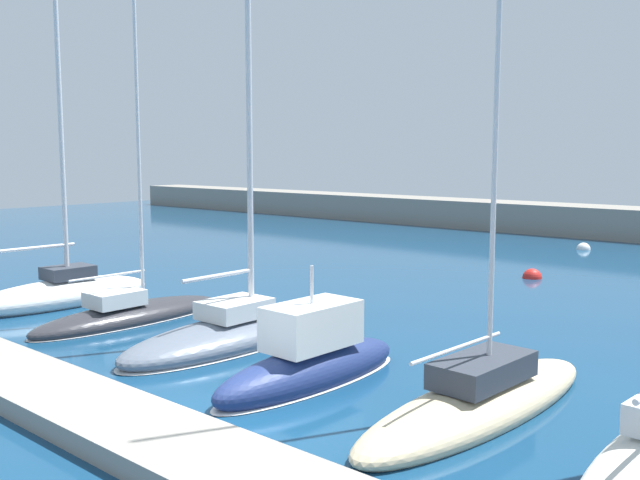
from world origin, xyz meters
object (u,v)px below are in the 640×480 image
(motorboat_navy_fourth, at_px, (311,362))
(mooring_buoy_white, at_px, (583,249))
(sailboat_white_nearest, at_px, (62,291))
(mooring_buoy_red, at_px, (532,278))
(sailboat_slate_third, at_px, (234,332))
(sailboat_sand_fifth, at_px, (481,398))
(sailboat_charcoal_second, at_px, (130,314))

(motorboat_navy_fourth, xyz_separation_m, mooring_buoy_white, (-4.29, 28.55, -0.52))
(sailboat_white_nearest, distance_m, mooring_buoy_red, 19.97)
(sailboat_slate_third, bearing_deg, motorboat_navy_fourth, -106.29)
(motorboat_navy_fourth, height_order, mooring_buoy_white, motorboat_navy_fourth)
(sailboat_sand_fifth, bearing_deg, sailboat_slate_third, 91.03)
(sailboat_charcoal_second, xyz_separation_m, mooring_buoy_red, (6.48, 16.75, -0.27))
(mooring_buoy_white, bearing_deg, mooring_buoy_red, -80.01)
(sailboat_charcoal_second, height_order, mooring_buoy_white, sailboat_charcoal_second)
(mooring_buoy_white, bearing_deg, sailboat_charcoal_second, -99.25)
(sailboat_slate_third, xyz_separation_m, sailboat_sand_fifth, (8.26, -0.25, -0.03))
(sailboat_slate_third, bearing_deg, sailboat_white_nearest, 93.04)
(mooring_buoy_red, bearing_deg, sailboat_charcoal_second, -111.16)
(sailboat_white_nearest, distance_m, sailboat_charcoal_second, 4.21)
(sailboat_sand_fifth, xyz_separation_m, mooring_buoy_red, (-6.47, 16.55, -0.32))
(sailboat_white_nearest, xyz_separation_m, mooring_buoy_red, (10.69, 16.86, -0.50))
(mooring_buoy_white, bearing_deg, sailboat_slate_third, -89.67)
(motorboat_navy_fourth, distance_m, sailboat_sand_fifth, 4.24)
(motorboat_navy_fourth, distance_m, mooring_buoy_red, 17.63)
(sailboat_white_nearest, xyz_separation_m, mooring_buoy_white, (8.74, 27.95, -0.50))
(mooring_buoy_white, bearing_deg, sailboat_white_nearest, -107.36)
(motorboat_navy_fourth, bearing_deg, sailboat_slate_third, 75.60)
(sailboat_white_nearest, bearing_deg, sailboat_sand_fifth, -87.51)
(sailboat_charcoal_second, height_order, sailboat_sand_fifth, sailboat_sand_fifth)
(sailboat_slate_third, bearing_deg, sailboat_sand_fifth, -92.31)
(motorboat_navy_fourth, distance_m, mooring_buoy_white, 28.87)
(sailboat_sand_fifth, bearing_deg, mooring_buoy_white, 19.71)
(sailboat_sand_fifth, xyz_separation_m, mooring_buoy_white, (-8.42, 27.64, -0.32))
(sailboat_white_nearest, height_order, sailboat_slate_third, sailboat_white_nearest)
(motorboat_navy_fourth, xyz_separation_m, mooring_buoy_red, (-2.34, 17.46, -0.52))
(sailboat_white_nearest, distance_m, sailboat_slate_third, 8.91)
(sailboat_slate_third, relative_size, mooring_buoy_red, 15.65)
(sailboat_white_nearest, xyz_separation_m, sailboat_slate_third, (8.90, 0.56, -0.15))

